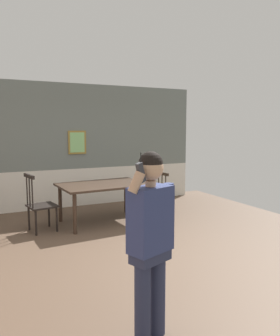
{
  "coord_description": "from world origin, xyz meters",
  "views": [
    {
      "loc": [
        -2.01,
        -4.3,
        1.84
      ],
      "look_at": [
        -0.31,
        -0.77,
        1.37
      ],
      "focal_mm": 35.73,
      "sensor_mm": 36.0,
      "label": 1
    }
  ],
  "objects_px": {
    "chair_near_window": "(40,204)",
    "chair_by_doorway": "(156,194)",
    "dining_table": "(103,188)",
    "person_figure": "(151,234)"
  },
  "relations": [
    {
      "from": "chair_near_window",
      "to": "chair_by_doorway",
      "type": "xyz_separation_m",
      "value": [
        2.42,
        0.16,
        -0.04
      ]
    },
    {
      "from": "chair_by_doorway",
      "to": "person_figure",
      "type": "bearing_deg",
      "value": 146.01
    },
    {
      "from": "chair_near_window",
      "to": "dining_table",
      "type": "bearing_deg",
      "value": 83.36
    },
    {
      "from": "dining_table",
      "to": "chair_near_window",
      "type": "height_order",
      "value": "chair_near_window"
    },
    {
      "from": "chair_near_window",
      "to": "chair_by_doorway",
      "type": "height_order",
      "value": "chair_near_window"
    },
    {
      "from": "chair_near_window",
      "to": "chair_by_doorway",
      "type": "relative_size",
      "value": 1.16
    },
    {
      "from": "chair_near_window",
      "to": "person_figure",
      "type": "xyz_separation_m",
      "value": [
        0.36,
        -3.56,
        0.45
      ]
    },
    {
      "from": "dining_table",
      "to": "chair_near_window",
      "type": "bearing_deg",
      "value": -176.23
    },
    {
      "from": "dining_table",
      "to": "chair_by_doorway",
      "type": "relative_size",
      "value": 1.9
    },
    {
      "from": "dining_table",
      "to": "chair_by_doorway",
      "type": "bearing_deg",
      "value": 3.58
    }
  ]
}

